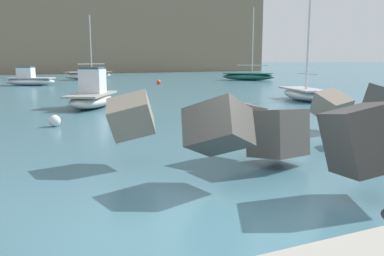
{
  "coord_description": "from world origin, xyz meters",
  "views": [
    {
      "loc": [
        -3.29,
        -5.55,
        2.55
      ],
      "look_at": [
        -0.55,
        0.5,
        1.4
      ],
      "focal_mm": 37.85,
      "sensor_mm": 36.0,
      "label": 1
    }
  ],
  "objects_px": {
    "boat_near_left": "(92,95)",
    "boat_mid_left": "(89,75)",
    "mooring_buoy_middle": "(55,121)",
    "mooring_buoy_inner": "(159,82)",
    "boat_far_right": "(29,80)",
    "boat_near_right": "(248,76)",
    "boat_far_left": "(303,93)"
  },
  "relations": [
    {
      "from": "mooring_buoy_middle",
      "to": "boat_far_right",
      "type": "bearing_deg",
      "value": 89.24
    },
    {
      "from": "boat_far_left",
      "to": "mooring_buoy_middle",
      "type": "relative_size",
      "value": 15.43
    },
    {
      "from": "boat_near_left",
      "to": "mooring_buoy_inner",
      "type": "distance_m",
      "value": 18.98
    },
    {
      "from": "boat_far_right",
      "to": "mooring_buoy_inner",
      "type": "xyz_separation_m",
      "value": [
        11.65,
        -3.28,
        -0.33
      ]
    },
    {
      "from": "boat_near_left",
      "to": "mooring_buoy_middle",
      "type": "bearing_deg",
      "value": -113.84
    },
    {
      "from": "boat_mid_left",
      "to": "mooring_buoy_middle",
      "type": "bearing_deg",
      "value": -102.33
    },
    {
      "from": "boat_near_left",
      "to": "boat_mid_left",
      "type": "distance_m",
      "value": 28.43
    },
    {
      "from": "boat_near_right",
      "to": "mooring_buoy_middle",
      "type": "relative_size",
      "value": 18.45
    },
    {
      "from": "boat_far_left",
      "to": "mooring_buoy_middle",
      "type": "height_order",
      "value": "boat_far_left"
    },
    {
      "from": "boat_mid_left",
      "to": "boat_far_right",
      "type": "xyz_separation_m",
      "value": [
        -6.99,
        -8.33,
        0.02
      ]
    },
    {
      "from": "boat_near_left",
      "to": "mooring_buoy_inner",
      "type": "xyz_separation_m",
      "value": [
        9.56,
        16.39,
        -0.41
      ]
    },
    {
      "from": "boat_mid_left",
      "to": "mooring_buoy_middle",
      "type": "distance_m",
      "value": 34.28
    },
    {
      "from": "boat_near_left",
      "to": "boat_mid_left",
      "type": "height_order",
      "value": "boat_mid_left"
    },
    {
      "from": "mooring_buoy_middle",
      "to": "mooring_buoy_inner",
      "type": "bearing_deg",
      "value": 61.28
    },
    {
      "from": "boat_near_left",
      "to": "boat_far_left",
      "type": "distance_m",
      "value": 12.54
    },
    {
      "from": "mooring_buoy_middle",
      "to": "boat_far_left",
      "type": "bearing_deg",
      "value": 14.34
    },
    {
      "from": "boat_mid_left",
      "to": "boat_far_right",
      "type": "relative_size",
      "value": 1.52
    },
    {
      "from": "boat_mid_left",
      "to": "boat_far_left",
      "type": "xyz_separation_m",
      "value": [
        7.53,
        -29.69,
        -0.09
      ]
    },
    {
      "from": "boat_far_right",
      "to": "boat_mid_left",
      "type": "bearing_deg",
      "value": 50.02
    },
    {
      "from": "boat_mid_left",
      "to": "mooring_buoy_middle",
      "type": "xyz_separation_m",
      "value": [
        -7.32,
        -33.49,
        -0.31
      ]
    },
    {
      "from": "boat_near_right",
      "to": "mooring_buoy_inner",
      "type": "xyz_separation_m",
      "value": [
        -11.81,
        -2.37,
        -0.27
      ]
    },
    {
      "from": "boat_mid_left",
      "to": "boat_near_left",
      "type": "bearing_deg",
      "value": -99.92
    },
    {
      "from": "boat_mid_left",
      "to": "mooring_buoy_middle",
      "type": "height_order",
      "value": "boat_mid_left"
    },
    {
      "from": "boat_near_right",
      "to": "boat_far_right",
      "type": "xyz_separation_m",
      "value": [
        -23.46,
        0.91,
        0.06
      ]
    },
    {
      "from": "boat_far_left",
      "to": "mooring_buoy_inner",
      "type": "bearing_deg",
      "value": 98.99
    },
    {
      "from": "mooring_buoy_inner",
      "to": "mooring_buoy_middle",
      "type": "height_order",
      "value": "same"
    },
    {
      "from": "boat_near_right",
      "to": "boat_mid_left",
      "type": "height_order",
      "value": "boat_near_right"
    },
    {
      "from": "boat_far_right",
      "to": "mooring_buoy_middle",
      "type": "xyz_separation_m",
      "value": [
        -0.33,
        -25.15,
        -0.33
      ]
    },
    {
      "from": "boat_mid_left",
      "to": "mooring_buoy_inner",
      "type": "height_order",
      "value": "boat_mid_left"
    },
    {
      "from": "boat_far_left",
      "to": "boat_mid_left",
      "type": "bearing_deg",
      "value": 104.23
    },
    {
      "from": "boat_near_left",
      "to": "boat_near_right",
      "type": "height_order",
      "value": "boat_near_right"
    },
    {
      "from": "boat_far_right",
      "to": "mooring_buoy_middle",
      "type": "relative_size",
      "value": 11.23
    }
  ]
}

